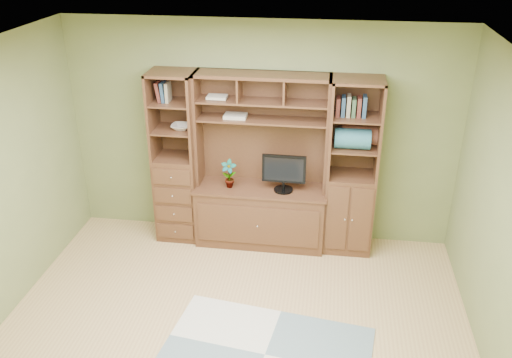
% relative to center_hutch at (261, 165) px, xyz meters
% --- Properties ---
extents(room, '(4.60, 4.10, 2.64)m').
position_rel_center_hutch_xyz_m(room, '(-0.04, -1.73, 0.28)').
color(room, tan).
rests_on(room, ground).
extents(center_hutch, '(1.54, 0.53, 2.05)m').
position_rel_center_hutch_xyz_m(center_hutch, '(0.00, 0.00, 0.00)').
color(center_hutch, '#4D2D1B').
rests_on(center_hutch, ground).
extents(left_tower, '(0.50, 0.45, 2.05)m').
position_rel_center_hutch_xyz_m(left_tower, '(-1.00, 0.04, 0.00)').
color(left_tower, '#4D2D1B').
rests_on(left_tower, ground).
extents(right_tower, '(0.55, 0.45, 2.05)m').
position_rel_center_hutch_xyz_m(right_tower, '(1.02, 0.04, 0.00)').
color(right_tower, '#4D2D1B').
rests_on(right_tower, ground).
extents(rug, '(2.01, 1.48, 0.01)m').
position_rel_center_hutch_xyz_m(rug, '(0.30, -1.89, -1.02)').
color(rug, '#A3AAA9').
rests_on(rug, ground).
extents(monitor, '(0.50, 0.23, 0.61)m').
position_rel_center_hutch_xyz_m(monitor, '(0.27, -0.03, 0.01)').
color(monitor, black).
rests_on(monitor, center_hutch).
extents(orchid, '(0.18, 0.12, 0.34)m').
position_rel_center_hutch_xyz_m(orchid, '(-0.36, -0.03, -0.13)').
color(orchid, '#A05236').
rests_on(orchid, center_hutch).
extents(magazines, '(0.25, 0.18, 0.04)m').
position_rel_center_hutch_xyz_m(magazines, '(-0.30, 0.09, 0.54)').
color(magazines, '#B4AD9A').
rests_on(magazines, center_hutch).
extents(bowl, '(0.23, 0.23, 0.06)m').
position_rel_center_hutch_xyz_m(bowl, '(-0.92, 0.04, 0.39)').
color(bowl, beige).
rests_on(bowl, left_tower).
extents(blanket_teal, '(0.38, 0.22, 0.22)m').
position_rel_center_hutch_xyz_m(blanket_teal, '(1.00, -0.01, 0.38)').
color(blanket_teal, '#2B6373').
rests_on(blanket_teal, right_tower).
extents(blanket_red, '(0.39, 0.22, 0.22)m').
position_rel_center_hutch_xyz_m(blanket_red, '(1.08, 0.12, 0.37)').
color(blanket_red, brown).
rests_on(blanket_red, right_tower).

